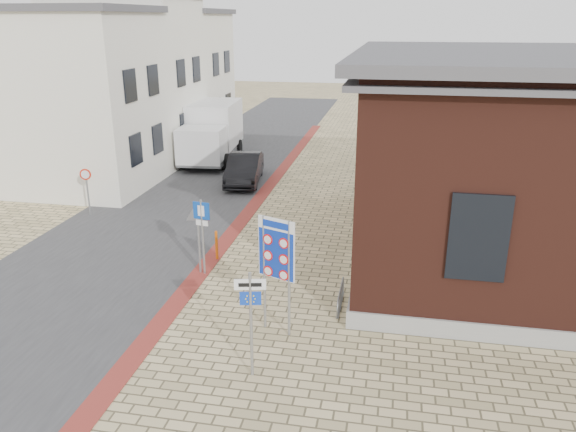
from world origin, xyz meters
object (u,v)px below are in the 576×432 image
Objects in this scene: bollard at (217,245)px; parking_sign at (202,224)px; box_truck at (212,132)px; essen_sign at (251,308)px; border_sign at (276,251)px; sedan at (244,169)px.

parking_sign is at bearing -92.06° from bollard.
box_truck is 2.53× the size of parking_sign.
border_sign is at bearing 73.17° from essen_sign.
bollard is at bearing 147.68° from border_sign.
border_sign reaches higher than parking_sign.
bollard is (0.04, 1.18, -1.19)m from parking_sign.
essen_sign is at bearing -73.97° from box_truck.
essen_sign is 5.71m from parking_sign.
essen_sign reaches higher than parking_sign.
border_sign reaches higher than sedan.
border_sign is 4.24m from parking_sign.
bollard is at bearing 96.93° from parking_sign.
sedan is 1.69× the size of essen_sign.
box_truck reaches higher than essen_sign.
parking_sign is 2.43× the size of bollard.
box_truck is 14.22m from bollard.
bollard is at bearing -88.48° from sedan.
sedan is 9.43m from bollard.
border_sign is at bearing -35.49° from parking_sign.
sedan is 16.05m from essen_sign.
parking_sign is at bearing 157.53° from border_sign.
sedan is 4.25× the size of bollard.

